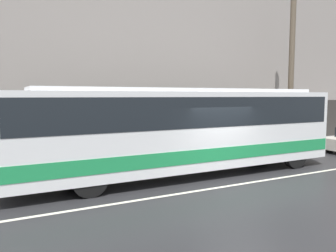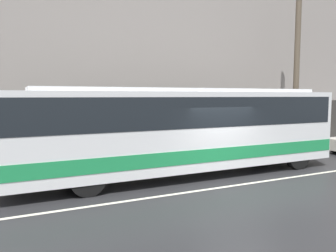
% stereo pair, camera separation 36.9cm
% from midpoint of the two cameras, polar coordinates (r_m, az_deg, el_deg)
% --- Properties ---
extents(ground_plane, '(60.00, 60.00, 0.00)m').
position_cam_midpoint_polar(ground_plane, '(10.98, 12.58, -10.08)').
color(ground_plane, '#262628').
extents(sidewalk, '(60.00, 2.53, 0.13)m').
position_cam_midpoint_polar(sidewalk, '(15.34, 0.34, -5.30)').
color(sidewalk, '#A09E99').
rests_on(sidewalk, ground_plane).
extents(building_facade, '(60.00, 0.35, 10.36)m').
position_cam_midpoint_polar(building_facade, '(16.49, -1.83, 12.65)').
color(building_facade, gray).
rests_on(building_facade, ground_plane).
extents(lane_stripe, '(54.00, 0.14, 0.01)m').
position_cam_midpoint_polar(lane_stripe, '(10.98, 12.58, -10.06)').
color(lane_stripe, beige).
rests_on(lane_stripe, ground_plane).
extents(transit_bus, '(12.24, 2.50, 3.15)m').
position_cam_midpoint_polar(transit_bus, '(11.85, 3.74, -0.11)').
color(transit_bus, white).
rests_on(transit_bus, ground_plane).
extents(utility_pole_near, '(0.30, 0.30, 8.37)m').
position_cam_midpoint_polar(utility_pole_near, '(19.04, 22.01, 9.23)').
color(utility_pole_near, brown).
rests_on(utility_pole_near, sidewalk).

